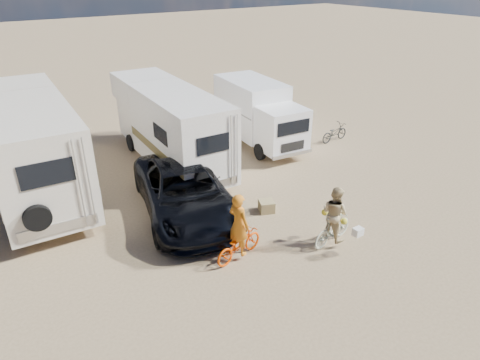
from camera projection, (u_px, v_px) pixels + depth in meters
ground at (280, 239)px, 13.25m from camera, size 140.00×140.00×0.00m
rv_main at (169, 127)px, 17.62m from camera, size 2.60×7.88×3.31m
rv_left at (33, 150)px, 15.13m from camera, size 3.12×8.28×3.57m
box_truck at (259, 115)px, 19.81m from camera, size 2.63×5.72×2.90m
dark_suv at (185, 191)px, 14.33m from camera, size 4.10×6.47×1.66m
bike_man at (239, 244)px, 12.25m from camera, size 1.80×0.94×0.90m
bike_woman at (333, 228)px, 12.90m from camera, size 1.72×0.71×1.00m
rider_man at (239, 230)px, 12.02m from camera, size 0.59×0.78×1.91m
rider_woman at (334, 218)px, 12.73m from camera, size 0.77×0.93×1.73m
bike_parked at (334, 133)px, 20.56m from camera, size 1.68×0.68×0.87m
cooler at (181, 191)px, 15.65m from camera, size 0.60×0.50×0.42m
crate at (267, 206)px, 14.70m from camera, size 0.65×0.65×0.40m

